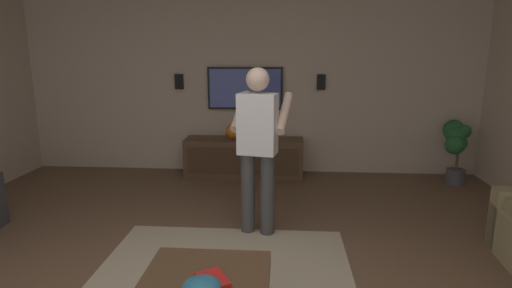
{
  "coord_description": "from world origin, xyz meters",
  "views": [
    {
      "loc": [
        -2.42,
        -0.52,
        1.78
      ],
      "look_at": [
        1.19,
        -0.26,
        0.96
      ],
      "focal_mm": 28.72,
      "sensor_mm": 36.0,
      "label": 1
    }
  ],
  "objects_px": {
    "media_console": "(244,157)",
    "tv": "(245,88)",
    "book": "(212,280)",
    "wall_speaker_left": "(321,82)",
    "person_standing": "(258,142)",
    "wall_speaker_right": "(179,82)",
    "vase_round": "(233,131)",
    "bowl": "(202,287)",
    "potted_plant_tall": "(456,142)"
  },
  "relations": [
    {
      "from": "vase_round",
      "to": "bowl",
      "type": "bearing_deg",
      "value": -175.68
    },
    {
      "from": "book",
      "to": "wall_speaker_right",
      "type": "bearing_deg",
      "value": 165.59
    },
    {
      "from": "book",
      "to": "wall_speaker_left",
      "type": "height_order",
      "value": "wall_speaker_left"
    },
    {
      "from": "tv",
      "to": "vase_round",
      "type": "relative_size",
      "value": 4.97
    },
    {
      "from": "bowl",
      "to": "person_standing",
      "type": "bearing_deg",
      "value": -6.97
    },
    {
      "from": "media_console",
      "to": "vase_round",
      "type": "relative_size",
      "value": 7.73
    },
    {
      "from": "tv",
      "to": "wall_speaker_left",
      "type": "relative_size",
      "value": 4.97
    },
    {
      "from": "media_console",
      "to": "tv",
      "type": "relative_size",
      "value": 1.55
    },
    {
      "from": "potted_plant_tall",
      "to": "wall_speaker_right",
      "type": "xyz_separation_m",
      "value": [
        0.4,
        3.88,
        0.77
      ]
    },
    {
      "from": "media_console",
      "to": "book",
      "type": "xyz_separation_m",
      "value": [
        -3.51,
        -0.16,
        0.14
      ]
    },
    {
      "from": "book",
      "to": "potted_plant_tall",
      "type": "bearing_deg",
      "value": 109.53
    },
    {
      "from": "media_console",
      "to": "book",
      "type": "distance_m",
      "value": 3.51
    },
    {
      "from": "book",
      "to": "wall_speaker_left",
      "type": "distance_m",
      "value": 3.99
    },
    {
      "from": "vase_round",
      "to": "wall_speaker_left",
      "type": "bearing_deg",
      "value": -78.06
    },
    {
      "from": "media_console",
      "to": "book",
      "type": "height_order",
      "value": "media_console"
    },
    {
      "from": "media_console",
      "to": "bowl",
      "type": "relative_size",
      "value": 7.46
    },
    {
      "from": "bowl",
      "to": "vase_round",
      "type": "height_order",
      "value": "vase_round"
    },
    {
      "from": "person_standing",
      "to": "vase_round",
      "type": "bearing_deg",
      "value": 25.68
    },
    {
      "from": "media_console",
      "to": "tv",
      "type": "height_order",
      "value": "tv"
    },
    {
      "from": "wall_speaker_left",
      "to": "media_console",
      "type": "bearing_deg",
      "value": 103.01
    },
    {
      "from": "bowl",
      "to": "wall_speaker_right",
      "type": "relative_size",
      "value": 1.04
    },
    {
      "from": "person_standing",
      "to": "potted_plant_tall",
      "type": "xyz_separation_m",
      "value": [
        1.76,
        -2.57,
        -0.36
      ]
    },
    {
      "from": "media_console",
      "to": "bowl",
      "type": "height_order",
      "value": "media_console"
    },
    {
      "from": "person_standing",
      "to": "book",
      "type": "xyz_separation_m",
      "value": [
        -1.6,
        0.17,
        -0.51
      ]
    },
    {
      "from": "media_console",
      "to": "potted_plant_tall",
      "type": "height_order",
      "value": "potted_plant_tall"
    },
    {
      "from": "media_console",
      "to": "vase_round",
      "type": "distance_m",
      "value": 0.41
    },
    {
      "from": "person_standing",
      "to": "bowl",
      "type": "xyz_separation_m",
      "value": [
        -1.73,
        0.21,
        -0.48
      ]
    },
    {
      "from": "person_standing",
      "to": "wall_speaker_left",
      "type": "distance_m",
      "value": 2.33
    },
    {
      "from": "bowl",
      "to": "wall_speaker_left",
      "type": "bearing_deg",
      "value": -14.11
    },
    {
      "from": "vase_round",
      "to": "potted_plant_tall",
      "type": "bearing_deg",
      "value": -92.45
    },
    {
      "from": "tv",
      "to": "potted_plant_tall",
      "type": "height_order",
      "value": "tv"
    },
    {
      "from": "wall_speaker_left",
      "to": "wall_speaker_right",
      "type": "bearing_deg",
      "value": 90.0
    },
    {
      "from": "wall_speaker_right",
      "to": "bowl",
      "type": "bearing_deg",
      "value": -164.23
    },
    {
      "from": "vase_round",
      "to": "wall_speaker_right",
      "type": "xyz_separation_m",
      "value": [
        0.26,
        0.83,
        0.69
      ]
    },
    {
      "from": "tv",
      "to": "person_standing",
      "type": "bearing_deg",
      "value": 8.81
    },
    {
      "from": "person_standing",
      "to": "wall_speaker_left",
      "type": "bearing_deg",
      "value": -8.26
    },
    {
      "from": "tv",
      "to": "bowl",
      "type": "bearing_deg",
      "value": 1.78
    },
    {
      "from": "tv",
      "to": "vase_round",
      "type": "xyz_separation_m",
      "value": [
        -0.25,
        0.15,
        -0.59
      ]
    },
    {
      "from": "vase_round",
      "to": "wall_speaker_right",
      "type": "distance_m",
      "value": 1.11
    },
    {
      "from": "media_console",
      "to": "person_standing",
      "type": "bearing_deg",
      "value": 9.9
    },
    {
      "from": "tv",
      "to": "wall_speaker_right",
      "type": "height_order",
      "value": "tv"
    },
    {
      "from": "book",
      "to": "vase_round",
      "type": "height_order",
      "value": "vase_round"
    },
    {
      "from": "media_console",
      "to": "potted_plant_tall",
      "type": "relative_size",
      "value": 1.95
    },
    {
      "from": "potted_plant_tall",
      "to": "vase_round",
      "type": "bearing_deg",
      "value": 87.55
    },
    {
      "from": "potted_plant_tall",
      "to": "vase_round",
      "type": "relative_size",
      "value": 3.96
    },
    {
      "from": "book",
      "to": "wall_speaker_right",
      "type": "xyz_separation_m",
      "value": [
        3.76,
        1.14,
        0.93
      ]
    },
    {
      "from": "wall_speaker_left",
      "to": "book",
      "type": "bearing_deg",
      "value": 165.98
    },
    {
      "from": "person_standing",
      "to": "book",
      "type": "relative_size",
      "value": 7.45
    },
    {
      "from": "tv",
      "to": "potted_plant_tall",
      "type": "relative_size",
      "value": 1.26
    },
    {
      "from": "tv",
      "to": "bowl",
      "type": "relative_size",
      "value": 4.8
    }
  ]
}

